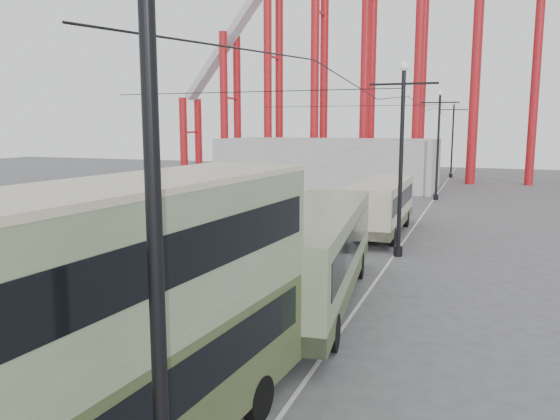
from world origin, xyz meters
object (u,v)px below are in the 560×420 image
at_px(single_decker_cream, 382,204).
at_px(double_decker_bus, 123,320).
at_px(pedestrian, 113,319).
at_px(single_decker_green, 315,251).

bearing_deg(single_decker_cream, double_decker_bus, -91.23).
distance_m(double_decker_bus, pedestrian, 6.93).
height_order(double_decker_bus, single_decker_cream, double_decker_bus).
xyz_separation_m(single_decker_cream, pedestrian, (-4.35, -19.45, -0.98)).
bearing_deg(single_decker_cream, single_decker_green, -90.65).
relative_size(double_decker_bus, pedestrian, 6.49).
distance_m(double_decker_bus, single_decker_cream, 24.52).
xyz_separation_m(double_decker_bus, single_decker_green, (0.21, 10.75, -1.10)).
xyz_separation_m(single_decker_green, pedestrian, (-4.40, -5.71, -1.14)).
distance_m(single_decker_green, pedestrian, 7.30).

